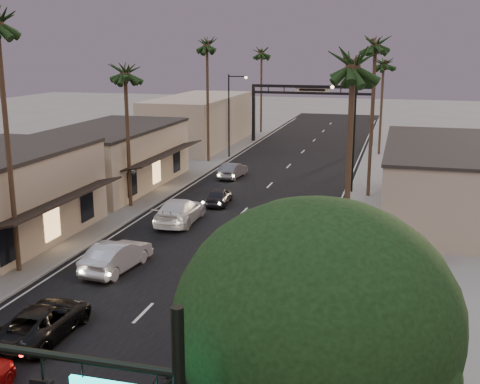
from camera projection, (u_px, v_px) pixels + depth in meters
The scene contains 24 objects.
ground at pixel (253, 202), 47.23m from camera, with size 200.00×200.00×0.00m, color slate.
road at pixel (267, 188), 51.92m from camera, with size 14.00×120.00×0.02m, color black.
sidewalk_left at pixel (191, 166), 60.88m from camera, with size 5.00×92.00×0.12m, color slate.
sidewalk_right at pixel (383, 177), 56.06m from camera, with size 5.00×92.00×0.12m, color slate.
storefront_far at pixel (113, 158), 51.82m from camera, with size 8.00×16.00×5.00m, color #BCAE8F.
storefront_dist at pixel (199, 121), 73.27m from camera, with size 8.00×20.00×6.00m, color #A29882.
building_right at pixel (443, 181), 43.09m from camera, with size 8.00×18.00×5.00m, color #A29882.
corner_tree at pixel (319, 330), 12.88m from camera, with size 6.20×6.20×8.80m.
arch at pixel (312, 99), 74.07m from camera, with size 15.20×0.40×7.27m.
streetlight_right at pixel (351, 129), 48.91m from camera, with size 2.13×0.30×9.00m.
streetlight_left at pixel (231, 109), 64.62m from camera, with size 2.13×0.30×9.00m.
palm_lc at pixel (125, 67), 43.19m from camera, with size 3.20×3.20×12.20m.
palm_ld at pixel (207, 41), 60.56m from camera, with size 3.20×3.20×14.20m.
palm_ra at pixel (353, 57), 27.34m from camera, with size 3.20×3.20×13.20m.
palm_rb at pixel (376, 39), 45.87m from camera, with size 3.20×3.20×14.20m.
palm_rc at pixel (384, 60), 65.09m from camera, with size 3.20×3.20×12.20m.
palm_far at pixel (262, 50), 82.29m from camera, with size 3.20×3.20×13.20m.
oncoming_pickup at pixel (44, 321), 25.20m from camera, with size 2.33×5.06×1.41m, color black.
oncoming_silver at pixel (117, 256), 32.65m from camera, with size 1.73×4.95×1.63m, color #9FA0A4.
oncoming_white at pixel (180, 211), 41.45m from camera, with size 2.36×5.82×1.69m, color silver.
oncoming_dgrey at pixel (219, 196), 46.36m from camera, with size 1.58×3.92×1.33m, color black.
oncoming_grey_far at pixel (233, 170), 55.71m from camera, with size 1.50×4.30×1.42m, color #56575C.
curbside_black at pixel (285, 293), 27.93m from camera, with size 2.05×5.03×1.46m, color black.
curbside_grey at pixel (312, 240), 35.48m from camera, with size 1.77×4.39×1.50m, color #444347.
Camera 1 is at (10.93, -4.40, 11.89)m, focal length 45.00 mm.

